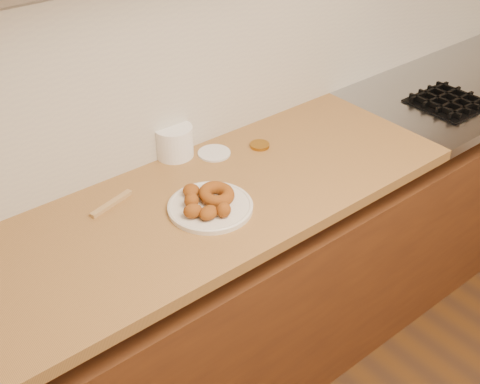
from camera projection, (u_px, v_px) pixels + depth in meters
name	position (u px, v px, depth m)	size (l,w,h in m)	color
wall_back	(231.00, 8.00, 2.00)	(4.00, 0.02, 2.70)	#C0B093
base_cabinet	(282.00, 273.00, 2.35)	(3.60, 0.60, 0.77)	#592D13
butcher_block	(122.00, 242.00, 1.74)	(2.30, 0.62, 0.04)	olive
stovetop	(478.00, 79.00, 2.66)	(1.30, 0.62, 0.04)	#9EA0A5
backsplash	(233.00, 52.00, 2.08)	(3.60, 0.02, 0.60)	#B9B4A5
donut_plate	(210.00, 207.00, 1.83)	(0.26, 0.26, 0.01)	silver
ring_donut	(216.00, 194.00, 1.84)	(0.11, 0.11, 0.04)	brown
fried_dough_chunks	(201.00, 205.00, 1.79)	(0.13, 0.21, 0.05)	brown
plastic_tub	(174.00, 141.00, 2.06)	(0.13, 0.13, 0.11)	white
tub_lid	(214.00, 153.00, 2.10)	(0.11, 0.11, 0.01)	silver
brass_jar_lid	(260.00, 145.00, 2.14)	(0.07, 0.07, 0.01)	#A26D20
wooden_utensil	(112.00, 203.00, 1.85)	(0.16, 0.02, 0.01)	#A9834F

